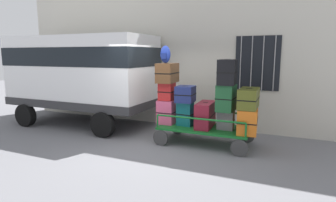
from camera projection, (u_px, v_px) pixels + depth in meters
ground_plane at (153, 144)px, 7.19m from camera, size 40.00×40.00×0.00m
building_wall at (185, 46)px, 8.81m from camera, size 12.00×0.38×5.00m
van at (82, 71)px, 8.98m from camera, size 4.67×2.08×2.80m
luggage_cart at (205, 130)px, 7.14m from camera, size 2.32×1.18×0.44m
cart_railing at (205, 116)px, 7.08m from camera, size 2.20×1.04×0.34m
suitcase_left_bottom at (167, 112)px, 7.47m from camera, size 0.45×0.43×0.63m
suitcase_left_middle at (167, 91)px, 7.39m from camera, size 0.37×0.37×0.46m
suitcase_left_top at (167, 73)px, 7.35m from camera, size 0.48×0.78×0.50m
suitcase_midleft_bottom at (185, 114)px, 7.26m from camera, size 0.42×0.30×0.61m
suitcase_midleft_middle at (185, 94)px, 7.19m from camera, size 0.48×0.55×0.42m
suitcase_center_bottom at (205, 115)px, 7.10m from camera, size 0.42×0.89×0.63m
suitcase_midright_bottom at (226, 120)px, 6.88m from camera, size 0.40×0.26×0.46m
suitcase_midright_middle at (226, 98)px, 6.77m from camera, size 0.42×0.57×0.64m
suitcase_midright_top at (227, 72)px, 6.71m from camera, size 0.47×0.78×0.60m
suitcase_right_bottom at (248, 120)px, 6.68m from camera, size 0.52×0.96×0.58m
suitcase_right_middle at (249, 98)px, 6.58m from camera, size 0.44×0.88×0.46m
backpack at (165, 54)px, 7.23m from camera, size 0.27×0.22×0.44m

